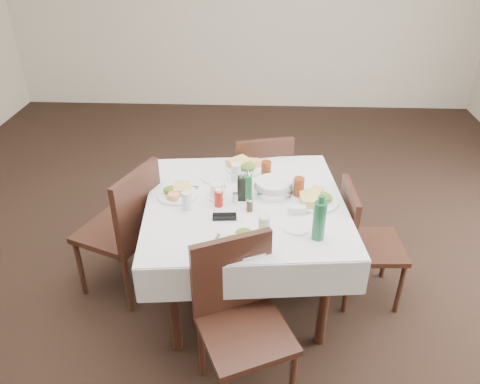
% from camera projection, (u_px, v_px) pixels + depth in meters
% --- Properties ---
extents(ground_plane, '(7.00, 7.00, 0.00)m').
position_uv_depth(ground_plane, '(226.00, 274.00, 3.42)').
color(ground_plane, black).
extents(room_shell, '(6.04, 7.04, 2.80)m').
position_uv_depth(room_shell, '(222.00, 33.00, 2.54)').
color(room_shell, beige).
rests_on(room_shell, ground).
extents(dining_table, '(1.32, 1.32, 0.76)m').
position_uv_depth(dining_table, '(245.00, 213.00, 2.89)').
color(dining_table, '#311B12').
rests_on(dining_table, ground).
extents(chair_north, '(0.52, 0.52, 0.90)m').
position_uv_depth(chair_north, '(260.00, 180.00, 3.58)').
color(chair_north, '#311B12').
rests_on(chair_north, ground).
extents(chair_south, '(0.57, 0.57, 0.91)m').
position_uv_depth(chair_south, '(239.00, 311.00, 2.39)').
color(chair_south, '#311B12').
rests_on(chair_south, ground).
extents(chair_east, '(0.42, 0.42, 0.84)m').
position_uv_depth(chair_east, '(360.00, 237.00, 3.00)').
color(chair_east, '#311B12').
rests_on(chair_east, ground).
extents(chair_west, '(0.58, 0.58, 0.95)m').
position_uv_depth(chair_west, '(127.00, 224.00, 3.02)').
color(chair_west, '#311B12').
rests_on(chair_west, ground).
extents(meal_north, '(0.28, 0.28, 0.06)m').
position_uv_depth(meal_north, '(245.00, 165.00, 3.20)').
color(meal_north, white).
rests_on(meal_north, dining_table).
extents(meal_south, '(0.28, 0.28, 0.06)m').
position_uv_depth(meal_south, '(247.00, 241.00, 2.46)').
color(meal_south, white).
rests_on(meal_south, dining_table).
extents(meal_east, '(0.29, 0.29, 0.06)m').
position_uv_depth(meal_east, '(315.00, 199.00, 2.82)').
color(meal_east, white).
rests_on(meal_east, dining_table).
extents(meal_west, '(0.25, 0.25, 0.05)m').
position_uv_depth(meal_west, '(177.00, 192.00, 2.90)').
color(meal_west, white).
rests_on(meal_west, dining_table).
extents(side_plate_a, '(0.17, 0.17, 0.01)m').
position_uv_depth(side_plate_a, '(215.00, 178.00, 3.08)').
color(side_plate_a, white).
rests_on(side_plate_a, dining_table).
extents(side_plate_b, '(0.15, 0.15, 0.01)m').
position_uv_depth(side_plate_b, '(297.00, 227.00, 2.60)').
color(side_plate_b, white).
rests_on(side_plate_b, dining_table).
extents(water_n, '(0.06, 0.06, 0.12)m').
position_uv_depth(water_n, '(236.00, 172.00, 3.03)').
color(water_n, silver).
rests_on(water_n, dining_table).
extents(water_s, '(0.07, 0.07, 0.12)m').
position_uv_depth(water_s, '(264.00, 226.00, 2.52)').
color(water_s, silver).
rests_on(water_s, dining_table).
extents(water_e, '(0.07, 0.07, 0.12)m').
position_uv_depth(water_e, '(297.00, 186.00, 2.89)').
color(water_e, silver).
rests_on(water_e, dining_table).
extents(water_w, '(0.06, 0.06, 0.11)m').
position_uv_depth(water_w, '(187.00, 201.00, 2.74)').
color(water_w, silver).
rests_on(water_w, dining_table).
extents(iced_tea_a, '(0.07, 0.07, 0.14)m').
position_uv_depth(iced_tea_a, '(266.00, 171.00, 3.03)').
color(iced_tea_a, maroon).
rests_on(iced_tea_a, dining_table).
extents(iced_tea_b, '(0.06, 0.06, 0.13)m').
position_uv_depth(iced_tea_b, '(299.00, 188.00, 2.85)').
color(iced_tea_b, maroon).
rests_on(iced_tea_b, dining_table).
extents(bread_basket, '(0.24, 0.24, 0.08)m').
position_uv_depth(bread_basket, '(273.00, 187.00, 2.91)').
color(bread_basket, silver).
rests_on(bread_basket, dining_table).
extents(oil_cruet_dark, '(0.05, 0.05, 0.20)m').
position_uv_depth(oil_cruet_dark, '(241.00, 187.00, 2.82)').
color(oil_cruet_dark, black).
rests_on(oil_cruet_dark, dining_table).
extents(oil_cruet_green, '(0.05, 0.05, 0.21)m').
position_uv_depth(oil_cruet_green, '(248.00, 186.00, 2.82)').
color(oil_cruet_green, '#1F6338').
rests_on(oil_cruet_green, dining_table).
extents(ketchup_bottle, '(0.05, 0.05, 0.11)m').
position_uv_depth(ketchup_bottle, '(219.00, 198.00, 2.77)').
color(ketchup_bottle, '#B21C12').
rests_on(ketchup_bottle, dining_table).
extents(salt_shaker, '(0.03, 0.03, 0.07)m').
position_uv_depth(salt_shaker, '(235.00, 199.00, 2.80)').
color(salt_shaker, white).
rests_on(salt_shaker, dining_table).
extents(pepper_shaker, '(0.04, 0.04, 0.09)m').
position_uv_depth(pepper_shaker, '(250.00, 205.00, 2.73)').
color(pepper_shaker, '#423224').
rests_on(pepper_shaker, dining_table).
extents(coffee_mug, '(0.13, 0.13, 0.09)m').
position_uv_depth(coffee_mug, '(217.00, 191.00, 2.87)').
color(coffee_mug, white).
rests_on(coffee_mug, dining_table).
extents(sunglasses, '(0.14, 0.05, 0.03)m').
position_uv_depth(sunglasses, '(225.00, 217.00, 2.67)').
color(sunglasses, black).
rests_on(sunglasses, dining_table).
extents(green_bottle, '(0.07, 0.07, 0.26)m').
position_uv_depth(green_bottle, '(319.00, 220.00, 2.46)').
color(green_bottle, '#1F6338').
rests_on(green_bottle, dining_table).
extents(sugar_caddy, '(0.10, 0.06, 0.05)m').
position_uv_depth(sugar_caddy, '(297.00, 209.00, 2.72)').
color(sugar_caddy, white).
rests_on(sugar_caddy, dining_table).
extents(cutlery_n, '(0.06, 0.19, 0.01)m').
position_uv_depth(cutlery_n, '(263.00, 167.00, 3.22)').
color(cutlery_n, silver).
rests_on(cutlery_n, dining_table).
extents(cutlery_s, '(0.08, 0.18, 0.01)m').
position_uv_depth(cutlery_s, '(217.00, 244.00, 2.47)').
color(cutlery_s, silver).
rests_on(cutlery_s, dining_table).
extents(cutlery_e, '(0.20, 0.10, 0.01)m').
position_uv_depth(cutlery_e, '(309.00, 212.00, 2.74)').
color(cutlery_e, silver).
rests_on(cutlery_e, dining_table).
extents(cutlery_w, '(0.16, 0.04, 0.01)m').
position_uv_depth(cutlery_w, '(186.00, 188.00, 2.98)').
color(cutlery_w, silver).
rests_on(cutlery_w, dining_table).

